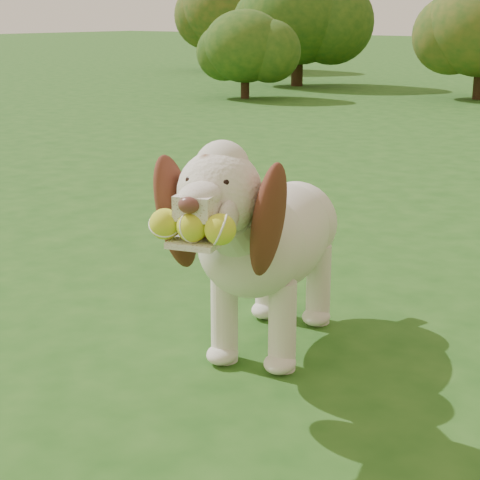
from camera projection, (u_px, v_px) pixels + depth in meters
The scene contains 5 objects.
ground at pixel (136, 334), 3.28m from camera, with size 80.00×80.00×0.00m, color #1E4E16.
dog at pixel (266, 234), 3.00m from camera, with size 0.72×1.35×0.89m.
shrub_a at pixel (245, 46), 12.06m from camera, with size 1.28×1.28×1.32m.
shrub_g at pixel (232, 8), 17.80m from camera, with size 2.25×2.25×2.33m.
shrub_e at pixel (298, 16), 14.01m from camera, with size 2.00×2.00×2.07m.
Camera 1 is at (2.20, -2.16, 1.27)m, focal length 60.00 mm.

